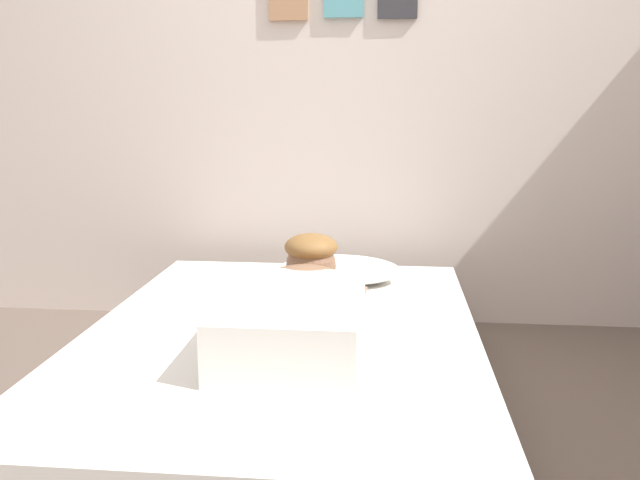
% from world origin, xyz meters
% --- Properties ---
extents(ground_plane, '(12.92, 12.92, 0.00)m').
position_xyz_m(ground_plane, '(0.00, 0.00, 0.00)').
color(ground_plane, '#66564C').
extents(back_wall, '(4.46, 0.12, 2.50)m').
position_xyz_m(back_wall, '(-0.00, 1.42, 1.25)').
color(back_wall, silver).
rests_on(back_wall, ground).
extents(bed, '(1.35, 1.91, 0.33)m').
position_xyz_m(bed, '(-0.13, 0.24, 0.16)').
color(bed, '#4C4742').
rests_on(bed, ground).
extents(pillow, '(0.52, 0.32, 0.11)m').
position_xyz_m(pillow, '(0.02, 0.86, 0.39)').
color(pillow, white).
rests_on(pillow, bed).
extents(person_lying, '(0.43, 0.92, 0.27)m').
position_xyz_m(person_lying, '(-0.06, 0.18, 0.44)').
color(person_lying, white).
rests_on(person_lying, bed).
extents(coffee_cup, '(0.12, 0.09, 0.07)m').
position_xyz_m(coffee_cup, '(-0.00, 0.61, 0.37)').
color(coffee_cup, white).
rests_on(coffee_cup, bed).
extents(cell_phone, '(0.07, 0.14, 0.01)m').
position_xyz_m(cell_phone, '(-0.22, 0.33, 0.34)').
color(cell_phone, black).
rests_on(cell_phone, bed).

